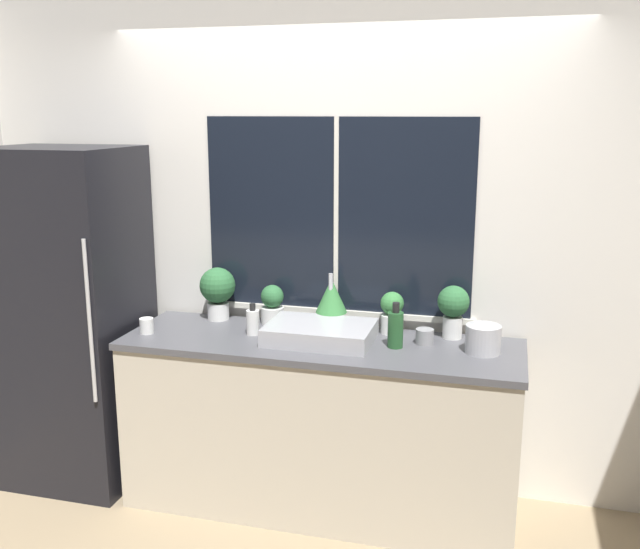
% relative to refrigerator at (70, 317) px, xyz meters
% --- Properties ---
extents(ground_plane, '(14.00, 14.00, 0.00)m').
position_rel_refrigerator_xyz_m(ground_plane, '(1.44, -0.28, -0.94)').
color(ground_plane, '#937F60').
extents(wall_back, '(8.00, 0.09, 2.70)m').
position_rel_refrigerator_xyz_m(wall_back, '(1.44, 0.40, 0.41)').
color(wall_back, silver).
rests_on(wall_back, ground_plane).
extents(wall_left, '(0.06, 7.00, 2.70)m').
position_rel_refrigerator_xyz_m(wall_left, '(-0.65, 1.22, 0.41)').
color(wall_left, silver).
rests_on(wall_left, ground_plane).
extents(counter, '(2.04, 0.63, 0.92)m').
position_rel_refrigerator_xyz_m(counter, '(1.44, 0.02, -0.48)').
color(counter, beige).
rests_on(counter, ground_plane).
extents(refrigerator, '(0.75, 0.65, 1.88)m').
position_rel_refrigerator_xyz_m(refrigerator, '(0.00, 0.00, 0.00)').
color(refrigerator, black).
rests_on(refrigerator, ground_plane).
extents(sink, '(0.54, 0.43, 0.31)m').
position_rel_refrigerator_xyz_m(sink, '(1.44, 0.03, 0.02)').
color(sink, '#ADADB2').
rests_on(sink, counter).
extents(potted_plant_far_left, '(0.20, 0.20, 0.30)m').
position_rel_refrigerator_xyz_m(potted_plant_far_left, '(0.78, 0.26, 0.15)').
color(potted_plant_far_left, white).
rests_on(potted_plant_far_left, counter).
extents(potted_plant_left, '(0.13, 0.13, 0.22)m').
position_rel_refrigerator_xyz_m(potted_plant_left, '(1.11, 0.26, 0.09)').
color(potted_plant_left, white).
rests_on(potted_plant_left, counter).
extents(potted_plant_center, '(0.17, 0.17, 0.28)m').
position_rel_refrigerator_xyz_m(potted_plant_center, '(1.44, 0.26, 0.13)').
color(potted_plant_center, white).
rests_on(potted_plant_center, counter).
extents(potted_plant_right, '(0.12, 0.12, 0.22)m').
position_rel_refrigerator_xyz_m(potted_plant_right, '(1.77, 0.26, 0.09)').
color(potted_plant_right, white).
rests_on(potted_plant_right, counter).
extents(potted_plant_far_right, '(0.16, 0.16, 0.28)m').
position_rel_refrigerator_xyz_m(potted_plant_far_right, '(2.09, 0.26, 0.14)').
color(potted_plant_far_right, white).
rests_on(potted_plant_far_right, counter).
extents(soap_bottle, '(0.07, 0.07, 0.17)m').
position_rel_refrigerator_xyz_m(soap_bottle, '(1.07, 0.04, 0.05)').
color(soap_bottle, white).
rests_on(soap_bottle, counter).
extents(bottle_tall, '(0.08, 0.08, 0.23)m').
position_rel_refrigerator_xyz_m(bottle_tall, '(1.83, 0.03, 0.07)').
color(bottle_tall, '#235128').
rests_on(bottle_tall, counter).
extents(mug_white, '(0.07, 0.07, 0.08)m').
position_rel_refrigerator_xyz_m(mug_white, '(0.52, -0.08, 0.02)').
color(mug_white, white).
rests_on(mug_white, counter).
extents(mug_grey, '(0.09, 0.09, 0.08)m').
position_rel_refrigerator_xyz_m(mug_grey, '(1.96, 0.12, 0.02)').
color(mug_grey, gray).
rests_on(mug_grey, counter).
extents(kettle, '(0.17, 0.17, 0.15)m').
position_rel_refrigerator_xyz_m(kettle, '(2.25, 0.06, 0.05)').
color(kettle, '#B2B2B7').
rests_on(kettle, counter).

